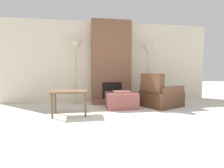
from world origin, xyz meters
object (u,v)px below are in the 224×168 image
Objects in this scene: side_table at (70,94)px; armchair at (160,96)px; floor_lamp_right at (148,53)px; floor_lamp_left at (76,49)px; ottoman at (121,100)px.

armchair is at bearing 12.76° from side_table.
armchair reaches higher than side_table.
armchair is 0.69× the size of floor_lamp_right.
floor_lamp_left reaches higher than side_table.
floor_lamp_left is at bearing 143.67° from ottoman.
floor_lamp_right reaches higher than armchair.
floor_lamp_left is (-2.34, 0.87, 1.38)m from armchair.
side_table is 0.43× the size of floor_lamp_right.
side_table is 0.41× the size of floor_lamp_left.
armchair is 2.51m from side_table.
ottoman is at bearing -36.33° from floor_lamp_left.
ottoman is 0.45× the size of floor_lamp_right.
armchair is at bearing -88.39° from floor_lamp_right.
floor_lamp_right is (-0.02, 0.87, 1.32)m from armchair.
armchair is 1.61× the size of side_table.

